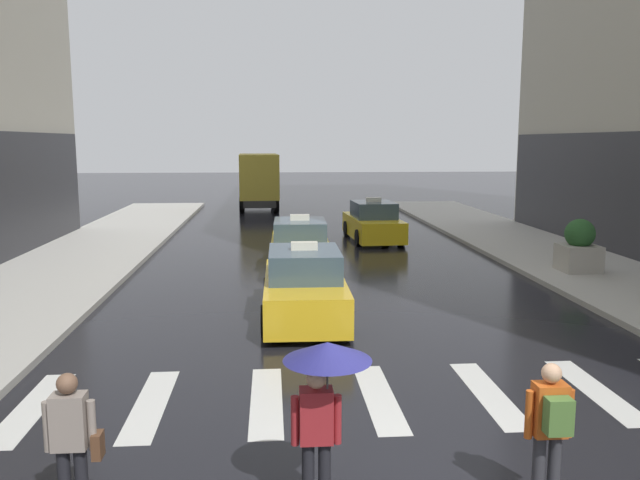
# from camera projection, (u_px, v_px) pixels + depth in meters

# --- Properties ---
(crosswalk_markings) EXTENTS (11.30, 2.80, 0.01)m
(crosswalk_markings) POSITION_uv_depth(u_px,v_px,m) (379.00, 397.00, 10.21)
(crosswalk_markings) COLOR silver
(crosswalk_markings) RESTS_ON ground
(taxi_lead) EXTENTS (1.98, 4.56, 1.80)m
(taxi_lead) POSITION_uv_depth(u_px,v_px,m) (304.00, 287.00, 14.68)
(taxi_lead) COLOR gold
(taxi_lead) RESTS_ON ground
(taxi_second) EXTENTS (2.03, 4.59, 1.80)m
(taxi_second) POSITION_uv_depth(u_px,v_px,m) (300.00, 248.00, 20.15)
(taxi_second) COLOR yellow
(taxi_second) RESTS_ON ground
(taxi_third) EXTENTS (2.10, 4.62, 1.80)m
(taxi_third) POSITION_uv_depth(u_px,v_px,m) (373.00, 223.00, 26.31)
(taxi_third) COLOR yellow
(taxi_third) RESTS_ON ground
(box_truck) EXTENTS (2.48, 7.61, 3.35)m
(box_truck) POSITION_uv_depth(u_px,v_px,m) (258.00, 179.00, 38.05)
(box_truck) COLOR #2D2D2D
(box_truck) RESTS_ON ground
(pedestrian_with_umbrella) EXTENTS (0.96, 0.96, 1.94)m
(pedestrian_with_umbrella) POSITION_uv_depth(u_px,v_px,m) (323.00, 380.00, 6.82)
(pedestrian_with_umbrella) COLOR black
(pedestrian_with_umbrella) RESTS_ON ground
(pedestrian_with_backpack) EXTENTS (0.55, 0.43, 1.65)m
(pedestrian_with_backpack) POSITION_uv_depth(u_px,v_px,m) (550.00, 424.00, 7.02)
(pedestrian_with_backpack) COLOR #333338
(pedestrian_with_backpack) RESTS_ON ground
(pedestrian_with_handbag) EXTENTS (0.60, 0.24, 1.65)m
(pedestrian_with_handbag) POSITION_uv_depth(u_px,v_px,m) (72.00, 438.00, 6.76)
(pedestrian_with_handbag) COLOR black
(pedestrian_with_handbag) RESTS_ON ground
(planter_mid_block) EXTENTS (1.10, 1.10, 1.60)m
(planter_mid_block) POSITION_uv_depth(u_px,v_px,m) (579.00, 248.00, 19.34)
(planter_mid_block) COLOR #A8A399
(planter_mid_block) RESTS_ON curb_right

